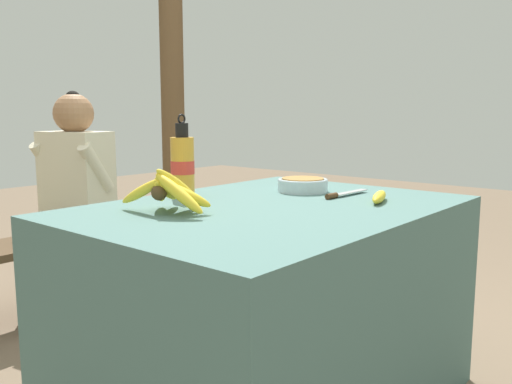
# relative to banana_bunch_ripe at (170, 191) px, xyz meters

# --- Properties ---
(market_counter) EXTENTS (1.27, 0.93, 0.70)m
(market_counter) POSITION_rel_banana_bunch_ripe_xyz_m (0.30, -0.15, -0.42)
(market_counter) COLOR #4C706B
(market_counter) RESTS_ON ground_plane
(banana_bunch_ripe) EXTENTS (0.20, 0.33, 0.15)m
(banana_bunch_ripe) POSITION_rel_banana_bunch_ripe_xyz_m (0.00, 0.00, 0.00)
(banana_bunch_ripe) COLOR #4C381E
(banana_bunch_ripe) RESTS_ON market_counter
(serving_bowl) EXTENTS (0.19, 0.19, 0.05)m
(serving_bowl) POSITION_rel_banana_bunch_ripe_xyz_m (0.62, -0.05, -0.04)
(serving_bowl) COLOR silver
(serving_bowl) RESTS_ON market_counter
(water_bottle) EXTENTS (0.08, 0.08, 0.29)m
(water_bottle) POSITION_rel_banana_bunch_ripe_xyz_m (0.23, 0.20, 0.05)
(water_bottle) COLOR gold
(water_bottle) RESTS_ON market_counter
(loose_banana_front) EXTENTS (0.19, 0.10, 0.04)m
(loose_banana_front) POSITION_rel_banana_bunch_ripe_xyz_m (0.58, -0.39, -0.05)
(loose_banana_front) COLOR yellow
(loose_banana_front) RESTS_ON market_counter
(knife) EXTENTS (0.24, 0.04, 0.02)m
(knife) POSITION_rel_banana_bunch_ripe_xyz_m (0.60, -0.23, -0.06)
(knife) COLOR #BCBCC1
(knife) RESTS_ON market_counter
(wooden_bench) EXTENTS (1.73, 0.32, 0.40)m
(wooden_bench) POSITION_rel_banana_bunch_ripe_xyz_m (0.25, 1.21, -0.43)
(wooden_bench) COLOR #4C3823
(wooden_bench) RESTS_ON ground_plane
(seated_vendor) EXTENTS (0.45, 0.42, 1.11)m
(seated_vendor) POSITION_rel_banana_bunch_ripe_xyz_m (0.37, 1.17, -0.14)
(seated_vendor) COLOR #473828
(seated_vendor) RESTS_ON ground_plane
(support_post_far) EXTENTS (0.15, 0.15, 2.25)m
(support_post_far) POSITION_rel_banana_bunch_ripe_xyz_m (1.29, 1.45, 0.36)
(support_post_far) COLOR brown
(support_post_far) RESTS_ON ground_plane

